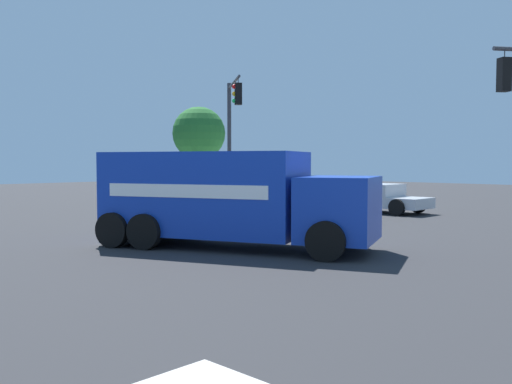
{
  "coord_description": "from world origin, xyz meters",
  "views": [
    {
      "loc": [
        11.44,
        12.12,
        2.43
      ],
      "look_at": [
        0.35,
        1.44,
        1.6
      ],
      "focal_mm": 38.81,
      "sensor_mm": 36.0,
      "label": 1
    }
  ],
  "objects_px": {
    "delivery_truck": "(228,197)",
    "pedestrian_near_corner": "(248,183)",
    "traffic_light_primary": "(232,125)",
    "shade_tree_near": "(199,134)",
    "pickup_silver": "(377,197)",
    "pedestrian_crossing": "(231,184)"
  },
  "relations": [
    {
      "from": "traffic_light_primary",
      "to": "pickup_silver",
      "type": "height_order",
      "value": "traffic_light_primary"
    },
    {
      "from": "pickup_silver",
      "to": "pedestrian_crossing",
      "type": "distance_m",
      "value": 9.96
    },
    {
      "from": "pedestrian_near_corner",
      "to": "pedestrian_crossing",
      "type": "bearing_deg",
      "value": -10.58
    },
    {
      "from": "pickup_silver",
      "to": "pedestrian_near_corner",
      "type": "relative_size",
      "value": 2.98
    },
    {
      "from": "pickup_silver",
      "to": "delivery_truck",
      "type": "bearing_deg",
      "value": 12.82
    },
    {
      "from": "traffic_light_primary",
      "to": "shade_tree_near",
      "type": "height_order",
      "value": "traffic_light_primary"
    },
    {
      "from": "pedestrian_crossing",
      "to": "delivery_truck",
      "type": "bearing_deg",
      "value": 46.18
    },
    {
      "from": "delivery_truck",
      "to": "shade_tree_near",
      "type": "distance_m",
      "value": 20.26
    },
    {
      "from": "delivery_truck",
      "to": "pedestrian_near_corner",
      "type": "relative_size",
      "value": 4.63
    },
    {
      "from": "shade_tree_near",
      "to": "pedestrian_crossing",
      "type": "bearing_deg",
      "value": 89.73
    },
    {
      "from": "pedestrian_near_corner",
      "to": "shade_tree_near",
      "type": "height_order",
      "value": "shade_tree_near"
    },
    {
      "from": "pedestrian_near_corner",
      "to": "pedestrian_crossing",
      "type": "height_order",
      "value": "pedestrian_near_corner"
    },
    {
      "from": "shade_tree_near",
      "to": "traffic_light_primary",
      "type": "bearing_deg",
      "value": 59.85
    },
    {
      "from": "delivery_truck",
      "to": "shade_tree_near",
      "type": "bearing_deg",
      "value": -127.87
    },
    {
      "from": "delivery_truck",
      "to": "pickup_silver",
      "type": "xyz_separation_m",
      "value": [
        -12.58,
        -2.86,
        -0.7
      ]
    },
    {
      "from": "pedestrian_near_corner",
      "to": "shade_tree_near",
      "type": "bearing_deg",
      "value": -69.42
    },
    {
      "from": "delivery_truck",
      "to": "pedestrian_near_corner",
      "type": "bearing_deg",
      "value": -137.09
    },
    {
      "from": "delivery_truck",
      "to": "pedestrian_crossing",
      "type": "bearing_deg",
      "value": -133.82
    },
    {
      "from": "pedestrian_crossing",
      "to": "shade_tree_near",
      "type": "bearing_deg",
      "value": -90.27
    },
    {
      "from": "pedestrian_crossing",
      "to": "shade_tree_near",
      "type": "relative_size",
      "value": 0.29
    },
    {
      "from": "pickup_silver",
      "to": "traffic_light_primary",
      "type": "bearing_deg",
      "value": -46.43
    },
    {
      "from": "pedestrian_crossing",
      "to": "traffic_light_primary",
      "type": "bearing_deg",
      "value": 46.79
    }
  ]
}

